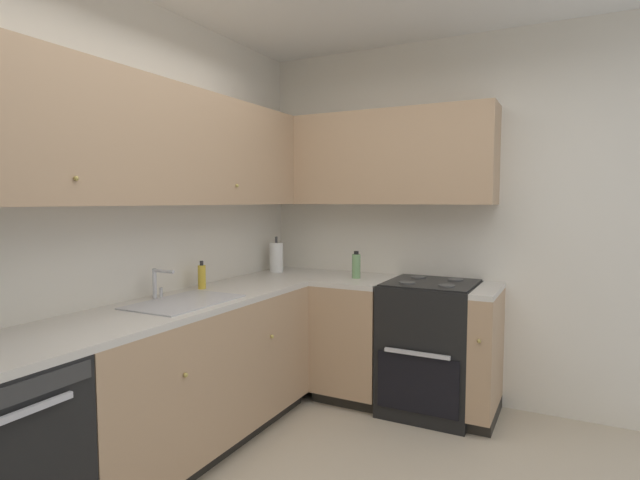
# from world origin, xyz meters

# --- Properties ---
(wall_back) EXTENTS (3.98, 0.05, 2.68)m
(wall_back) POSITION_xyz_m (0.00, 1.50, 1.34)
(wall_back) COLOR silver
(wall_back) RESTS_ON ground_plane
(wall_right) EXTENTS (0.05, 3.05, 2.68)m
(wall_right) POSITION_xyz_m (1.97, 0.00, 1.34)
(wall_right) COLOR silver
(wall_right) RESTS_ON ground_plane
(lower_cabinets_back) EXTENTS (1.80, 0.62, 0.88)m
(lower_cabinets_back) POSITION_xyz_m (0.44, 1.18, 0.44)
(lower_cabinets_back) COLOR tan
(lower_cabinets_back) RESTS_ON ground_plane
(countertop_back) EXTENTS (3.00, 0.60, 0.03)m
(countertop_back) POSITION_xyz_m (0.44, 1.18, 0.90)
(countertop_back) COLOR beige
(countertop_back) RESTS_ON lower_cabinets_back
(lower_cabinets_right) EXTENTS (0.62, 1.28, 0.88)m
(lower_cabinets_right) POSITION_xyz_m (1.64, 0.41, 0.44)
(lower_cabinets_right) COLOR tan
(lower_cabinets_right) RESTS_ON ground_plane
(countertop_right) EXTENTS (0.60, 1.28, 0.03)m
(countertop_right) POSITION_xyz_m (1.64, 0.41, 0.90)
(countertop_right) COLOR beige
(countertop_right) RESTS_ON lower_cabinets_right
(oven_range) EXTENTS (0.68, 0.62, 1.06)m
(oven_range) POSITION_xyz_m (1.66, 0.06, 0.47)
(oven_range) COLOR black
(oven_range) RESTS_ON ground_plane
(upper_cabinets_back) EXTENTS (2.68, 0.34, 0.69)m
(upper_cabinets_back) POSITION_xyz_m (0.28, 1.32, 1.81)
(upper_cabinets_back) COLOR tan
(upper_cabinets_right) EXTENTS (0.32, 1.82, 0.69)m
(upper_cabinets_right) POSITION_xyz_m (1.78, 0.57, 1.81)
(upper_cabinets_right) COLOR tan
(sink) EXTENTS (0.63, 0.40, 0.10)m
(sink) POSITION_xyz_m (0.36, 1.15, 0.87)
(sink) COLOR #B7B7BC
(sink) RESTS_ON countertop_back
(faucet) EXTENTS (0.07, 0.16, 0.18)m
(faucet) POSITION_xyz_m (0.36, 1.35, 1.02)
(faucet) COLOR silver
(faucet) RESTS_ON countertop_back
(soap_bottle) EXTENTS (0.05, 0.05, 0.19)m
(soap_bottle) POSITION_xyz_m (0.75, 1.36, 1.00)
(soap_bottle) COLOR gold
(soap_bottle) RESTS_ON countertop_back
(paper_towel_roll) EXTENTS (0.11, 0.11, 0.30)m
(paper_towel_roll) POSITION_xyz_m (1.64, 1.34, 1.03)
(paper_towel_roll) COLOR white
(paper_towel_roll) RESTS_ON countertop_back
(oil_bottle) EXTENTS (0.06, 0.06, 0.20)m
(oil_bottle) POSITION_xyz_m (1.64, 0.63, 1.01)
(oil_bottle) COLOR #729E66
(oil_bottle) RESTS_ON countertop_right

